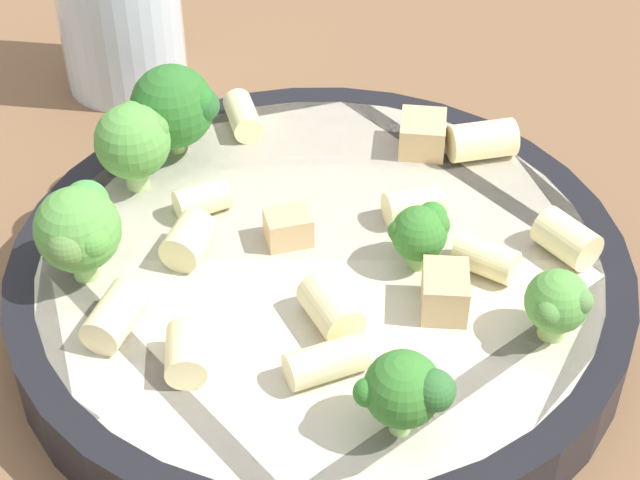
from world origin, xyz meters
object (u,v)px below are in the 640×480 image
rigatoni_2 (202,199)px  pasta_bowl (320,280)px  rigatoni_6 (243,116)px  rigatoni_1 (486,258)px  rigatoni_4 (482,140)px  rigatoni_8 (414,205)px  chicken_chunk_1 (288,228)px  chicken_chunk_2 (423,134)px  rigatoni_3 (331,308)px  rigatoni_9 (186,353)px  drinking_glass (119,8)px  rigatoni_7 (115,316)px  broccoli_floret_4 (558,303)px  rigatoni_10 (188,240)px  rigatoni_5 (567,239)px  broccoli_floret_0 (79,229)px  chicken_chunk_0 (445,292)px  broccoli_floret_3 (421,232)px  broccoli_floret_2 (133,141)px  rigatoni_0 (326,362)px  broccoli_floret_5 (403,391)px

rigatoni_2 → pasta_bowl: bearing=-138.2°
rigatoni_6 → rigatoni_1: bearing=-151.7°
rigatoni_4 → rigatoni_8: 0.06m
chicken_chunk_1 → chicken_chunk_2: bearing=-60.3°
rigatoni_3 → rigatoni_9: (-0.01, 0.06, -0.00)m
rigatoni_2 → rigatoni_4: 0.13m
rigatoni_1 → drinking_glass: size_ratio=0.24×
rigatoni_7 → rigatoni_9: bearing=-140.5°
pasta_bowl → rigatoni_3: size_ratio=9.85×
rigatoni_1 → rigatoni_2: (0.07, 0.10, -0.00)m
broccoli_floret_4 → chicken_chunk_1: broccoli_floret_4 is taller
rigatoni_9 → rigatoni_7: bearing=39.5°
rigatoni_10 → rigatoni_5: bearing=-107.0°
rigatoni_10 → chicken_chunk_1: size_ratio=1.17×
pasta_bowl → rigatoni_7: 0.09m
rigatoni_8 → chicken_chunk_2: chicken_chunk_2 is taller
rigatoni_3 → rigatoni_4: 0.13m
rigatoni_5 → chicken_chunk_1: (0.04, 0.10, -0.00)m
broccoli_floret_0 → chicken_chunk_0: bearing=-114.8°
rigatoni_7 → chicken_chunk_1: 0.08m
pasta_bowl → chicken_chunk_0: bearing=-138.3°
broccoli_floret_3 → rigatoni_6: bearing=21.3°
broccoli_floret_2 → rigatoni_0: bearing=-161.0°
rigatoni_9 → rigatoni_10: size_ratio=1.05×
rigatoni_4 → rigatoni_10: 0.14m
rigatoni_2 → rigatoni_3: (-0.08, -0.03, 0.00)m
broccoli_floret_2 → drinking_glass: bearing=-6.3°
rigatoni_9 → drinking_glass: bearing=-3.9°
rigatoni_7 → rigatoni_10: size_ratio=1.24×
rigatoni_1 → chicken_chunk_1: (0.04, 0.07, -0.00)m
broccoli_floret_0 → chicken_chunk_1: (-0.00, -0.08, -0.02)m
broccoli_floret_0 → chicken_chunk_1: 0.08m
broccoli_floret_2 → rigatoni_1: size_ratio=1.65×
rigatoni_5 → broccoli_floret_5: bearing=124.4°
pasta_bowl → rigatoni_7: rigatoni_7 is taller
rigatoni_5 → pasta_bowl: bearing=74.2°
rigatoni_7 → rigatoni_9: same height
broccoli_floret_5 → chicken_chunk_2: bearing=-24.0°
broccoli_floret_0 → broccoli_floret_4: size_ratio=1.40×
broccoli_floret_2 → chicken_chunk_0: bearing=-138.5°
broccoli_floret_2 → rigatoni_10: bearing=-167.7°
rigatoni_4 → broccoli_floret_2: bearing=80.7°
pasta_bowl → rigatoni_5: size_ratio=10.38×
broccoli_floret_5 → rigatoni_3: (0.06, 0.01, -0.01)m
rigatoni_8 → chicken_chunk_1: (0.00, 0.05, -0.00)m
rigatoni_5 → chicken_chunk_1: size_ratio=1.33×
broccoli_floret_0 → rigatoni_6: (0.08, -0.08, -0.02)m
rigatoni_1 → chicken_chunk_1: same height
pasta_bowl → rigatoni_1: 0.07m
broccoli_floret_4 → rigatoni_5: bearing=-32.8°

